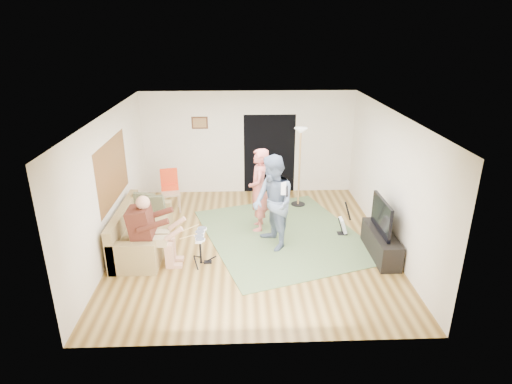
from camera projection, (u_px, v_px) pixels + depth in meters
floor at (252, 243)px, 8.89m from camera, size 6.00×6.00×0.00m
walls at (252, 182)px, 8.40m from camera, size 5.50×6.00×2.70m
ceiling at (252, 114)px, 7.91m from camera, size 6.00×6.00×0.00m
window_blinds at (113, 171)px, 8.41m from camera, size 0.00×2.05×2.05m
doorway at (269, 154)px, 11.31m from camera, size 2.10×0.00×2.10m
picture_frame at (200, 123)px, 10.94m from camera, size 0.42×0.03×0.32m
area_rug at (283, 234)px, 9.24m from camera, size 4.04×4.41×0.02m
sofa at (139, 235)px, 8.60m from camera, size 0.88×2.14×0.87m
drummer at (153, 238)px, 7.92m from camera, size 0.90×0.51×1.39m
drum_kit at (200, 250)px, 8.05m from camera, size 0.35×0.63×0.65m
singer at (259, 190)px, 9.20m from camera, size 0.48×0.69×1.84m
microphone at (268, 170)px, 9.05m from camera, size 0.06×0.06×0.24m
guitarist at (273, 203)px, 8.42m from camera, size 1.00×1.13×1.92m
guitar_held at (284, 186)px, 8.30m from camera, size 0.18×0.61×0.26m
guitar_spare at (343, 225)px, 9.19m from camera, size 0.27×0.25×0.76m
torchiere_lamp at (300, 153)px, 10.30m from camera, size 0.35×0.35×1.97m
dining_chair at (171, 196)px, 10.36m from camera, size 0.52×0.54×1.02m
tv_cabinet at (381, 244)px, 8.34m from camera, size 0.40×1.40×0.50m
television at (382, 216)px, 8.12m from camera, size 0.06×1.03×0.65m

